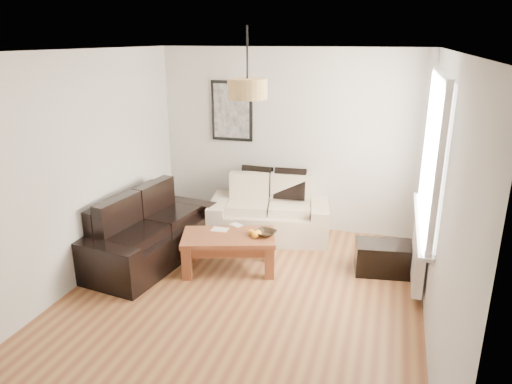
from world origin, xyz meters
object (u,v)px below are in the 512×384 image
(coffee_table, at_px, (229,252))
(ottoman, at_px, (383,258))
(loveseat_cream, at_px, (269,209))
(sofa_leather, at_px, (149,229))

(coffee_table, distance_m, ottoman, 1.87)
(coffee_table, relative_size, ottoman, 1.69)
(loveseat_cream, xyz_separation_m, ottoman, (1.61, -0.67, -0.22))
(coffee_table, height_order, ottoman, coffee_table)
(coffee_table, bearing_deg, ottoman, 14.46)
(loveseat_cream, bearing_deg, sofa_leather, -149.02)
(sofa_leather, distance_m, coffee_table, 1.09)
(loveseat_cream, relative_size, sofa_leather, 0.88)
(loveseat_cream, bearing_deg, coffee_table, -110.96)
(sofa_leather, height_order, ottoman, sofa_leather)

